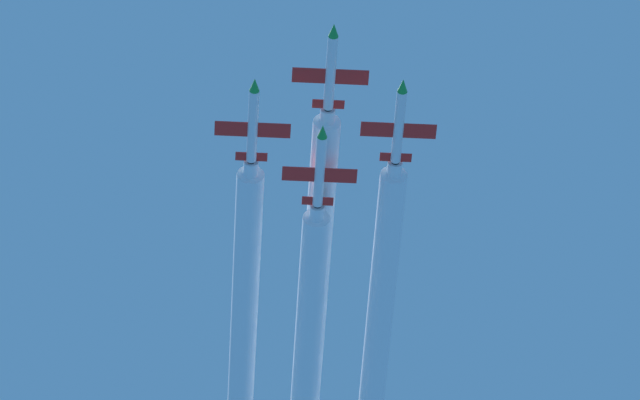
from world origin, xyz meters
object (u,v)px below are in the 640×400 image
(jet_left_wingman, at_px, (399,124))
(jet_right_wingman, at_px, (253,123))
(jet_slot, at_px, (320,169))
(jet_lead, at_px, (331,70))

(jet_left_wingman, xyz_separation_m, jet_right_wingman, (16.93, -0.61, -0.23))
(jet_slot, bearing_deg, jet_lead, 92.67)
(jet_lead, height_order, jet_left_wingman, jet_lead)
(jet_left_wingman, bearing_deg, jet_slot, -35.98)
(jet_slot, bearing_deg, jet_left_wingman, 144.02)
(jet_lead, bearing_deg, jet_slot, -87.33)
(jet_left_wingman, height_order, jet_right_wingman, jet_left_wingman)
(jet_lead, relative_size, jet_left_wingman, 1.00)
(jet_lead, relative_size, jet_right_wingman, 1.00)
(jet_left_wingman, xyz_separation_m, jet_slot, (8.84, -6.42, -1.09))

